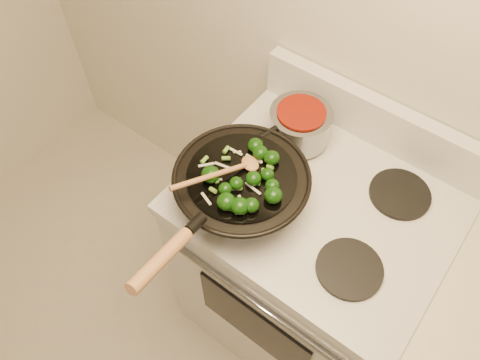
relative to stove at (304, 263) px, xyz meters
The scene contains 5 objects.
stove is the anchor object (origin of this frame).
wok 0.58m from the stove, 138.68° to the right, with size 0.38×0.63×0.25m.
stirfry 0.64m from the stove, 131.96° to the right, with size 0.26×0.25×0.04m.
wooden_spoon 0.66m from the stove, 139.74° to the right, with size 0.13×0.25×0.07m.
saucepan 0.57m from the stove, 141.23° to the left, with size 0.19×0.31×0.11m.
Camera 1 is at (0.17, 0.43, 2.08)m, focal length 35.00 mm.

